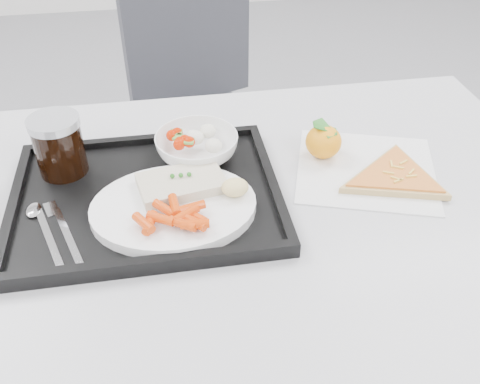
{
  "coord_description": "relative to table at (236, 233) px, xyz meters",
  "views": [
    {
      "loc": [
        -0.11,
        -0.4,
        1.33
      ],
      "look_at": [
        0.01,
        0.31,
        0.77
      ],
      "focal_mm": 40.0,
      "sensor_mm": 36.0,
      "label": 1
    }
  ],
  "objects": [
    {
      "name": "tangerine",
      "position": [
        0.19,
        0.11,
        0.1
      ],
      "size": [
        0.07,
        0.07,
        0.07
      ],
      "color": "orange",
      "rests_on": "napkin"
    },
    {
      "name": "tray",
      "position": [
        -0.15,
        0.03,
        0.08
      ],
      "size": [
        0.45,
        0.35,
        0.03
      ],
      "color": "black",
      "rests_on": "table"
    },
    {
      "name": "cutlery",
      "position": [
        -0.3,
        -0.02,
        0.08
      ],
      "size": [
        0.11,
        0.17,
        0.01
      ],
      "color": "silver",
      "rests_on": "tray"
    },
    {
      "name": "pizza_slice",
      "position": [
        0.29,
        0.02,
        0.08
      ],
      "size": [
        0.27,
        0.27,
        0.02
      ],
      "color": "tan",
      "rests_on": "napkin"
    },
    {
      "name": "carrot_pile",
      "position": [
        -0.1,
        -0.07,
        0.11
      ],
      "size": [
        0.12,
        0.08,
        0.02
      ],
      "color": "#D33C08",
      "rests_on": "dinner_plate"
    },
    {
      "name": "fish_fillet",
      "position": [
        -0.09,
        0.02,
        0.11
      ],
      "size": [
        0.15,
        0.11,
        0.03
      ],
      "color": "beige",
      "rests_on": "dinner_plate"
    },
    {
      "name": "dinner_plate",
      "position": [
        -0.11,
        -0.02,
        0.09
      ],
      "size": [
        0.27,
        0.27,
        0.02
      ],
      "color": "white",
      "rests_on": "tray"
    },
    {
      "name": "napkin",
      "position": [
        0.25,
        0.06,
        0.07
      ],
      "size": [
        0.31,
        0.31,
        0.0
      ],
      "color": "silver",
      "rests_on": "table"
    },
    {
      "name": "chair",
      "position": [
        -0.0,
        0.79,
        -0.15
      ],
      "size": [
        0.55,
        0.55,
        0.93
      ],
      "color": "#313239",
      "rests_on": "ground"
    },
    {
      "name": "table",
      "position": [
        0.0,
        0.0,
        0.0
      ],
      "size": [
        1.2,
        0.8,
        0.75
      ],
      "color": "#BDBDBF",
      "rests_on": "ground"
    },
    {
      "name": "bread_roll",
      "position": [
        -0.0,
        -0.01,
        0.12
      ],
      "size": [
        0.05,
        0.04,
        0.03
      ],
      "color": "tan",
      "rests_on": "dinner_plate"
    },
    {
      "name": "salad_bowl",
      "position": [
        -0.05,
        0.13,
        0.11
      ],
      "size": [
        0.15,
        0.15,
        0.05
      ],
      "color": "white",
      "rests_on": "tray"
    },
    {
      "name": "salad_contents",
      "position": [
        -0.06,
        0.14,
        0.12
      ],
      "size": [
        0.1,
        0.08,
        0.03
      ],
      "color": "#B71C00",
      "rests_on": "salad_bowl"
    },
    {
      "name": "cola_glass",
      "position": [
        -0.29,
        0.13,
        0.14
      ],
      "size": [
        0.09,
        0.09,
        0.11
      ],
      "color": "black",
      "rests_on": "tray"
    }
  ]
}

